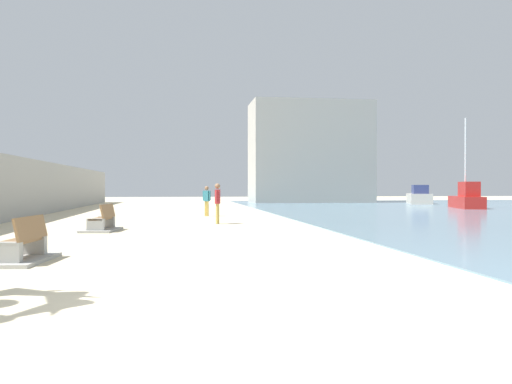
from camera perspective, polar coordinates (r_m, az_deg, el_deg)
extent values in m
plane|color=beige|center=(25.84, -9.40, -3.02)|extent=(120.00, 120.00, 0.00)
cube|color=#9E9E99|center=(12.03, -24.86, -5.99)|extent=(0.62, 0.26, 0.50)
cube|color=#9E9E99|center=(13.33, -22.51, -5.35)|extent=(0.62, 0.26, 0.50)
cube|color=olive|center=(12.66, -23.63, -4.74)|extent=(0.67, 1.64, 0.06)
cube|color=olive|center=(12.55, -22.66, -3.50)|extent=(0.33, 1.61, 0.50)
cube|color=#9E9E99|center=(12.70, -23.62, -6.58)|extent=(1.32, 2.20, 0.08)
cube|color=#9E9E99|center=(19.79, -16.54, -3.41)|extent=(0.62, 0.28, 0.50)
cube|color=#9E9E99|center=(21.13, -15.49, -3.15)|extent=(0.62, 0.28, 0.50)
cube|color=olive|center=(20.45, -16.00, -2.71)|extent=(0.70, 1.65, 0.06)
cube|color=olive|center=(20.37, -15.37, -1.93)|extent=(0.37, 1.61, 0.50)
cube|color=#9E9E99|center=(20.48, -15.99, -3.86)|extent=(1.37, 2.23, 0.08)
cylinder|color=gold|center=(23.39, -4.11, -2.32)|extent=(0.12, 0.12, 0.87)
cylinder|color=gold|center=(23.52, -4.04, -2.30)|extent=(0.12, 0.12, 0.87)
cube|color=#B22D33|center=(23.43, -4.07, -0.49)|extent=(0.26, 0.36, 0.62)
sphere|color=#936B4C|center=(23.42, -4.08, 0.63)|extent=(0.24, 0.24, 0.24)
cylinder|color=#B22D33|center=(23.21, -4.19, -0.42)|extent=(0.09, 0.09, 0.56)
cylinder|color=#B22D33|center=(23.64, -3.96, -0.40)|extent=(0.09, 0.09, 0.56)
cylinder|color=gold|center=(29.58, -5.13, -1.77)|extent=(0.12, 0.12, 0.82)
cylinder|color=gold|center=(29.66, -5.33, -1.76)|extent=(0.12, 0.12, 0.82)
cube|color=teal|center=(29.60, -5.23, -0.42)|extent=(0.36, 0.34, 0.58)
sphere|color=#936B4C|center=(29.60, -5.23, 0.42)|extent=(0.22, 0.22, 0.22)
cylinder|color=teal|center=(29.47, -4.89, -0.36)|extent=(0.09, 0.09, 0.52)
cylinder|color=teal|center=(29.74, -5.56, -0.36)|extent=(0.09, 0.09, 0.52)
cube|color=beige|center=(52.28, 16.81, -0.67)|extent=(3.24, 5.03, 0.93)
cube|color=navy|center=(51.57, 16.91, 0.27)|extent=(1.89, 2.37, 0.80)
cube|color=red|center=(42.57, 21.28, -1.01)|extent=(2.70, 5.16, 0.86)
cube|color=red|center=(41.83, 21.54, 0.28)|extent=(1.56, 2.37, 1.07)
cylinder|color=silver|center=(42.85, 21.22, 3.45)|extent=(0.12, 0.12, 5.79)
cube|color=#ADAAA3|center=(55.47, 5.70, 4.15)|extent=(12.00, 6.00, 10.16)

